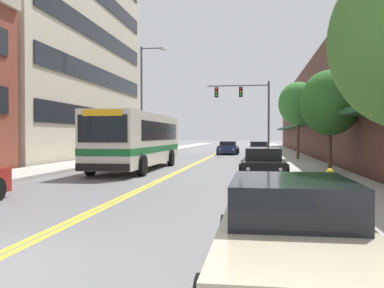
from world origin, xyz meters
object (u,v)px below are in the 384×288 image
object	(u,v)px
car_black_parked_right_mid	(263,163)
street_tree_right_mid	(330,103)
car_silver_parked_right_far	(259,149)
traffic_signal_mast	(248,103)
street_tree_right_far	(298,104)
fire_hydrant	(330,185)
car_navy_moving_lead	(228,148)
car_champagne_parked_right_foreground	(292,239)
city_bus	(138,138)
street_lamp_left_far	(145,93)
car_dark_grey_parked_left_near	(160,150)

from	to	relation	value
car_black_parked_right_mid	street_tree_right_mid	world-z (taller)	street_tree_right_mid
car_silver_parked_right_far	traffic_signal_mast	bearing A→B (deg)	-110.72
street_tree_right_far	fire_hydrant	world-z (taller)	street_tree_right_far
car_navy_moving_lead	car_champagne_parked_right_foreground	bearing A→B (deg)	-85.25
traffic_signal_mast	fire_hydrant	size ratio (longest dim) A/B	8.03
car_navy_moving_lead	street_tree_right_far	xyz separation A→B (m)	(5.85, -10.98, 3.63)
city_bus	street_lamp_left_far	size ratio (longest dim) A/B	1.22
car_champagne_parked_right_foreground	street_lamp_left_far	size ratio (longest dim) A/B	0.53
city_bus	car_champagne_parked_right_foreground	distance (m)	19.19
street_lamp_left_far	fire_hydrant	world-z (taller)	street_lamp_left_far
car_champagne_parked_right_foreground	street_tree_right_far	world-z (taller)	street_tree_right_far
car_silver_parked_right_far	car_black_parked_right_mid	bearing A→B (deg)	-89.93
street_lamp_left_far	street_tree_right_mid	size ratio (longest dim) A/B	1.88
car_navy_moving_lead	street_lamp_left_far	distance (m)	12.06
car_black_parked_right_mid	traffic_signal_mast	bearing A→B (deg)	93.06
street_lamp_left_far	street_tree_right_mid	world-z (taller)	street_lamp_left_far
city_bus	street_lamp_left_far	world-z (taller)	street_lamp_left_far
car_black_parked_right_mid	street_tree_right_far	bearing A→B (deg)	77.17
car_black_parked_right_mid	street_tree_right_far	xyz separation A→B (m)	(2.76, 12.12, 3.65)
car_dark_grey_parked_left_near	traffic_signal_mast	xyz separation A→B (m)	(7.65, 3.16, 4.28)
car_dark_grey_parked_left_near	fire_hydrant	size ratio (longest dim) A/B	5.56
city_bus	car_silver_parked_right_far	world-z (taller)	city_bus
car_dark_grey_parked_left_near	street_tree_right_far	xyz separation A→B (m)	(11.45, -4.27, 3.66)
traffic_signal_mast	street_lamp_left_far	xyz separation A→B (m)	(-8.36, -5.57, 0.49)
car_black_parked_right_mid	street_lamp_left_far	xyz separation A→B (m)	(-9.40, 13.98, 4.76)
traffic_signal_mast	street_lamp_left_far	bearing A→B (deg)	-146.33
car_dark_grey_parked_left_near	car_navy_moving_lead	xyz separation A→B (m)	(5.61, 6.71, 0.02)
street_tree_right_far	fire_hydrant	size ratio (longest dim) A/B	6.64
car_champagne_parked_right_foreground	street_tree_right_far	bearing A→B (deg)	84.34
car_black_parked_right_mid	car_navy_moving_lead	xyz separation A→B (m)	(-3.09, 23.10, 0.02)
car_black_parked_right_mid	street_lamp_left_far	distance (m)	17.51
city_bus	car_black_parked_right_mid	world-z (taller)	city_bus
car_navy_moving_lead	street_tree_right_mid	distance (m)	23.15
car_silver_parked_right_far	street_lamp_left_far	bearing A→B (deg)	-138.62
car_black_parked_right_mid	car_navy_moving_lead	world-z (taller)	car_navy_moving_lead
car_navy_moving_lead	fire_hydrant	world-z (taller)	car_navy_moving_lead
car_champagne_parked_right_foreground	street_tree_right_mid	size ratio (longest dim) A/B	1.00
street_lamp_left_far	traffic_signal_mast	bearing A→B (deg)	33.67
car_dark_grey_parked_left_near	car_navy_moving_lead	size ratio (longest dim) A/B	0.98
street_tree_right_mid	street_tree_right_far	world-z (taller)	street_tree_right_far
car_champagne_parked_right_foreground	fire_hydrant	distance (m)	6.53
car_silver_parked_right_far	street_tree_right_mid	size ratio (longest dim) A/B	0.94
car_navy_moving_lead	street_tree_right_mid	xyz separation A→B (m)	(6.28, -22.10, 2.86)
car_silver_parked_right_far	car_navy_moving_lead	bearing A→B (deg)	164.38
city_bus	traffic_signal_mast	distance (m)	17.90
car_dark_grey_parked_left_near	street_tree_right_far	distance (m)	12.76
car_silver_parked_right_far	fire_hydrant	size ratio (longest dim) A/B	5.37
city_bus	fire_hydrant	bearing A→B (deg)	-53.75
traffic_signal_mast	car_silver_parked_right_far	bearing A→B (deg)	69.28
car_navy_moving_lead	fire_hydrant	size ratio (longest dim) A/B	5.65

